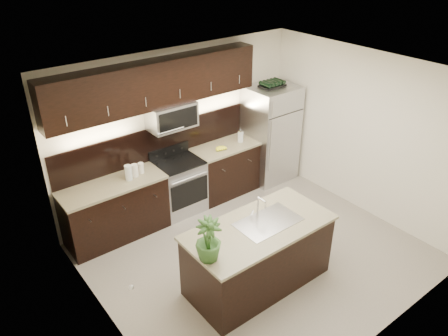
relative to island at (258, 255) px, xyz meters
The scene contains 12 objects.
ground 0.75m from the island, 49.43° to the left, with size 4.50×4.50×0.00m, color gray.
room_walls 1.32m from the island, 56.46° to the left, with size 4.52×4.02×2.71m.
counter_run 2.14m from the island, 91.97° to the left, with size 3.51×0.65×0.94m.
upper_fixtures 2.83m from the island, 91.18° to the left, with size 3.49×0.40×1.66m.
island is the anchor object (origin of this frame).
sink_faucet 0.51m from the island, ahead, with size 0.84×0.50×0.28m.
refrigerator 3.00m from the island, 44.50° to the left, with size 0.88×0.79×1.82m, color #B2B2B7.
wine_rack 3.28m from the island, 44.50° to the left, with size 0.45×0.28×0.10m.
plant 1.15m from the island, behind, with size 0.30×0.30×0.54m, color #2E5622.
canisters 2.29m from the island, 107.67° to the left, with size 0.35×0.17×0.24m.
french_press 2.59m from the island, 55.87° to the left, with size 0.10×0.10×0.30m.
bananas 2.29m from the island, 66.79° to the left, with size 0.21×0.16×0.06m, color yellow.
Camera 1 is at (-3.50, -3.73, 4.27)m, focal length 35.00 mm.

